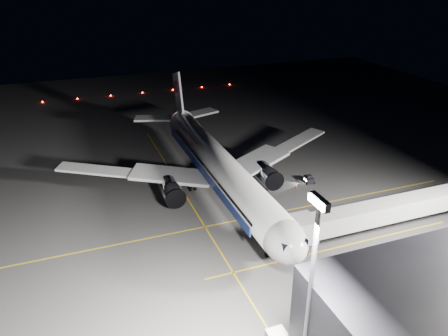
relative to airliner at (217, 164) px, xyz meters
name	(u,v)px	position (x,y,z in m)	size (l,w,h in m)	color
ground	(219,192)	(1.08, 0.00, -5.16)	(200.00, 200.00, 0.00)	#4C4C4F
guide_line_main	(240,220)	(11.08, 0.00, -5.16)	(0.25, 80.00, 0.01)	gold
guide_line_cross	(187,198)	(1.08, -6.00, -5.16)	(70.00, 0.25, 0.01)	gold
guide_line_side	(336,248)	(23.08, 10.00, -5.16)	(0.25, 40.00, 0.01)	gold
airliner	(217,164)	(0.00, 0.00, 0.00)	(61.48, 54.22, 16.64)	silver
jet_bridge	(386,211)	(23.08, 18.06, -0.58)	(3.60, 34.40, 6.30)	#B2B2B7
floodlight_mast_south	(311,282)	(41.08, -6.01, 7.21)	(2.40, 0.67, 20.70)	#59595E
taxiway_lights	(142,93)	(-70.92, 0.00, -4.94)	(0.44, 60.44, 0.44)	#FF140A
baggage_tug	(309,179)	(3.34, 17.15, -4.45)	(2.34, 1.98, 1.55)	black
safety_cone_a	(256,166)	(-6.13, 10.57, -4.82)	(0.45, 0.45, 0.68)	#EE410A
safety_cone_b	(296,186)	(4.29, 14.00, -4.87)	(0.39, 0.39, 0.58)	#EE410A
safety_cone_c	(236,168)	(-6.92, 6.63, -4.86)	(0.40, 0.40, 0.60)	#EE410A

